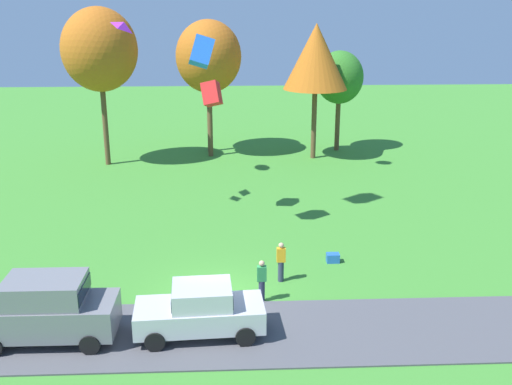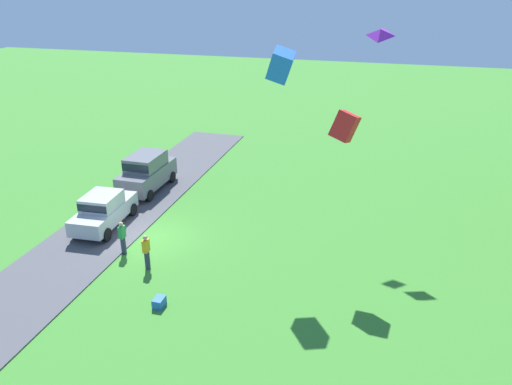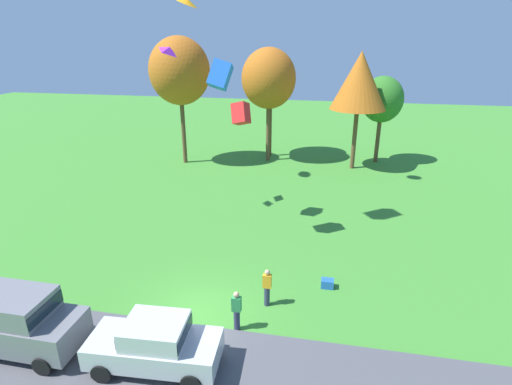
{
  "view_description": "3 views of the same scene",
  "coord_description": "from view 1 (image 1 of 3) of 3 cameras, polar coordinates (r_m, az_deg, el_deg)",
  "views": [
    {
      "loc": [
        0.64,
        -21.25,
        11.11
      ],
      "look_at": [
        1.74,
        3.4,
        3.13
      ],
      "focal_mm": 42.0,
      "sensor_mm": 36.0,
      "label": 1
    },
    {
      "loc": [
        20.08,
        11.2,
        12.29
      ],
      "look_at": [
        1.04,
        5.78,
        3.66
      ],
      "focal_mm": 35.0,
      "sensor_mm": 36.0,
      "label": 2
    },
    {
      "loc": [
        4.89,
        -12.69,
        10.56
      ],
      "look_at": [
        1.38,
        5.34,
        3.39
      ],
      "focal_mm": 28.0,
      "sensor_mm": 36.0,
      "label": 3
    }
  ],
  "objects": [
    {
      "name": "ground_plane",
      "position": [
        23.99,
        -3.85,
        -9.71
      ],
      "size": [
        120.0,
        120.0,
        0.0
      ],
      "primitive_type": "plane",
      "color": "#3D842D"
    },
    {
      "name": "pavement_strip",
      "position": [
        21.44,
        -4.01,
        -13.25
      ],
      "size": [
        36.0,
        4.4,
        0.06
      ],
      "primitive_type": "cube",
      "color": "#4C4C51",
      "rests_on": "ground"
    },
    {
      "name": "car_suv_by_flagpole",
      "position": [
        21.56,
        -19.31,
        -10.26
      ],
      "size": [
        4.61,
        2.07,
        2.28
      ],
      "color": "slate",
      "rests_on": "ground"
    },
    {
      "name": "car_sedan_near_entrance",
      "position": [
        20.9,
        -5.31,
        -10.96
      ],
      "size": [
        4.5,
        2.17,
        1.84
      ],
      "color": "#B7B7BC",
      "rests_on": "ground"
    },
    {
      "name": "person_on_lawn",
      "position": [
        24.69,
        2.4,
        -6.59
      ],
      "size": [
        0.36,
        0.24,
        1.71
      ],
      "color": "#2D334C",
      "rests_on": "ground"
    },
    {
      "name": "person_watching_sky",
      "position": [
        23.08,
        0.55,
        -8.4
      ],
      "size": [
        0.36,
        0.24,
        1.71
      ],
      "color": "#2D334C",
      "rests_on": "ground"
    },
    {
      "name": "tree_right_of_center",
      "position": [
        42.31,
        -14.69,
        13.0
      ],
      "size": [
        5.07,
        5.07,
        10.71
      ],
      "color": "brown",
      "rests_on": "ground"
    },
    {
      "name": "tree_left_of_center",
      "position": [
        45.04,
        -4.58,
        12.63
      ],
      "size": [
        4.5,
        4.5,
        9.51
      ],
      "color": "brown",
      "rests_on": "ground"
    },
    {
      "name": "tree_far_left",
      "position": [
        43.57,
        -4.54,
        12.76
      ],
      "size": [
        4.65,
        4.65,
        9.82
      ],
      "color": "brown",
      "rests_on": "ground"
    },
    {
      "name": "tree_lone_near",
      "position": [
        43.05,
        5.73,
        12.73
      ],
      "size": [
        4.54,
        4.54,
        9.59
      ],
      "color": "brown",
      "rests_on": "ground"
    },
    {
      "name": "tree_far_right",
      "position": [
        45.87,
        7.95,
        10.77
      ],
      "size": [
        3.57,
        3.57,
        7.53
      ],
      "color": "brown",
      "rests_on": "ground"
    },
    {
      "name": "cooler_box",
      "position": [
        26.87,
        7.33,
        -6.19
      ],
      "size": [
        0.56,
        0.4,
        0.4
      ],
      "primitive_type": "cube",
      "color": "blue",
      "rests_on": "ground"
    },
    {
      "name": "kite_box_over_trees",
      "position": [
        30.87,
        -4.24,
        9.37
      ],
      "size": [
        1.16,
        1.29,
        1.48
      ],
      "primitive_type": "cube",
      "rotation": [
        -0.24,
        0.3,
        1.31
      ],
      "color": "red"
    },
    {
      "name": "kite_diamond_mid_center",
      "position": [
        31.86,
        -12.44,
        15.28
      ],
      "size": [
        1.06,
        1.09,
        0.69
      ],
      "primitive_type": "pyramid",
      "rotation": [
        -0.46,
        0.0,
        4.59
      ],
      "color": "purple"
    },
    {
      "name": "kite_box_trailing_tail",
      "position": [
        27.77,
        -5.2,
        13.21
      ],
      "size": [
        1.26,
        1.25,
        1.62
      ],
      "primitive_type": "cube",
      "rotation": [
        -0.33,
        0.3,
        0.03
      ],
      "color": "blue"
    }
  ]
}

